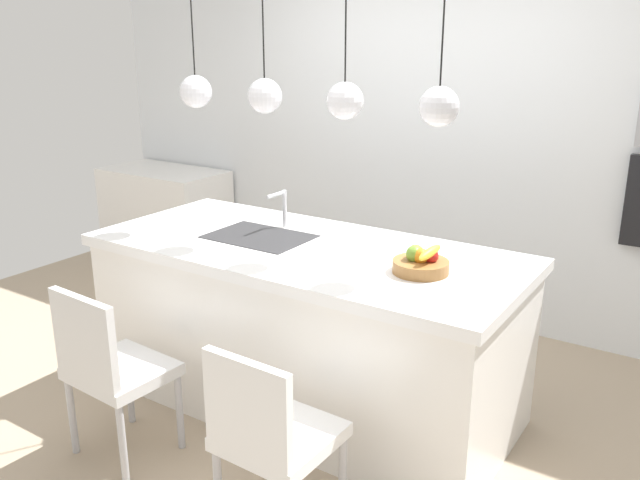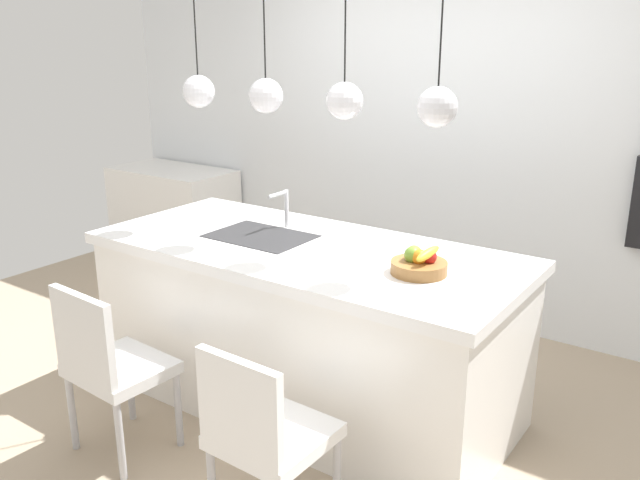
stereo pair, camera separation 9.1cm
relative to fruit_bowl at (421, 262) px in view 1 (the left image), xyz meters
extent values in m
plane|color=tan|center=(-0.69, 0.04, -0.98)|extent=(6.60, 6.60, 0.00)
cube|color=white|center=(-0.69, 1.69, 0.32)|extent=(6.00, 0.10, 2.60)
cube|color=white|center=(-0.69, 0.04, -0.55)|extent=(2.29, 0.98, 0.87)
cube|color=white|center=(-0.69, 0.04, -0.08)|extent=(2.35, 1.04, 0.06)
cube|color=#2D2D30|center=(-1.00, 0.04, -0.05)|extent=(0.56, 0.40, 0.02)
cylinder|color=silver|center=(-1.00, 0.28, 0.06)|extent=(0.02, 0.02, 0.22)
cylinder|color=silver|center=(-1.00, 0.20, 0.16)|extent=(0.02, 0.16, 0.02)
cylinder|color=#9E6B38|center=(0.00, 0.00, -0.02)|extent=(0.27, 0.27, 0.06)
sphere|color=olive|center=(-0.04, 0.02, 0.04)|extent=(0.08, 0.08, 0.08)
sphere|color=olive|center=(-0.03, -0.01, 0.04)|extent=(0.08, 0.08, 0.08)
sphere|color=red|center=(0.04, 0.02, 0.04)|extent=(0.07, 0.07, 0.07)
sphere|color=orange|center=(0.00, -0.01, 0.04)|extent=(0.07, 0.07, 0.07)
ellipsoid|color=yellow|center=(0.05, -0.01, 0.06)|extent=(0.07, 0.19, 0.07)
cube|color=white|center=(-3.09, 1.32, -0.55)|extent=(1.10, 0.60, 0.87)
cube|color=silver|center=(-1.17, -0.84, -0.54)|extent=(0.48, 0.43, 0.06)
cube|color=silver|center=(-1.18, -1.02, -0.30)|extent=(0.43, 0.07, 0.42)
cylinder|color=#B2B2B7|center=(-0.96, -0.68, -0.77)|extent=(0.04, 0.04, 0.41)
cylinder|color=#B2B2B7|center=(-1.36, -0.66, -0.77)|extent=(0.04, 0.04, 0.41)
cylinder|color=#B2B2B7|center=(-0.98, -1.02, -0.77)|extent=(0.04, 0.04, 0.41)
cylinder|color=#B2B2B7|center=(-1.38, -1.00, -0.77)|extent=(0.04, 0.04, 0.41)
cube|color=white|center=(-0.21, -0.84, -0.55)|extent=(0.44, 0.45, 0.06)
cube|color=white|center=(-0.22, -1.04, -0.32)|extent=(0.41, 0.05, 0.40)
cylinder|color=#B2B2B7|center=(-0.02, -0.66, -0.78)|extent=(0.04, 0.04, 0.40)
cylinder|color=#B2B2B7|center=(-0.39, -0.65, -0.78)|extent=(0.04, 0.04, 0.40)
sphere|color=silver|center=(-1.42, 0.04, 0.72)|extent=(0.18, 0.18, 0.18)
cylinder|color=black|center=(-1.42, 0.04, 1.11)|extent=(0.01, 0.01, 0.60)
sphere|color=silver|center=(-0.94, 0.04, 0.72)|extent=(0.18, 0.18, 0.18)
cylinder|color=black|center=(-0.94, 0.04, 1.11)|extent=(0.01, 0.01, 0.60)
sphere|color=silver|center=(-0.45, 0.04, 0.72)|extent=(0.18, 0.18, 0.18)
cylinder|color=black|center=(-0.45, 0.04, 1.11)|extent=(0.01, 0.01, 0.60)
sphere|color=silver|center=(0.03, 0.04, 0.72)|extent=(0.18, 0.18, 0.18)
cylinder|color=black|center=(0.03, 0.04, 1.11)|extent=(0.01, 0.01, 0.60)
camera|label=1|loc=(1.23, -2.73, 1.03)|focal=37.25mm
camera|label=2|loc=(1.30, -2.68, 1.03)|focal=37.25mm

